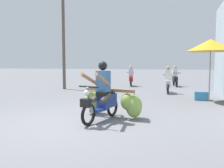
{
  "coord_description": "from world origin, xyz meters",
  "views": [
    {
      "loc": [
        2.75,
        -5.34,
        1.51
      ],
      "look_at": [
        0.73,
        1.48,
        0.9
      ],
      "focal_mm": 37.61,
      "sensor_mm": 36.0,
      "label": 1
    }
  ],
  "objects_px": {
    "produce_crate": "(202,96)",
    "motorbike_distant_far_ahead": "(168,82)",
    "motorbike_distant_ahead_right": "(175,78)",
    "market_umbrella_near_shop": "(211,45)",
    "motorbike_main_loaded": "(111,100)",
    "utility_pole": "(64,39)",
    "motorbike_distant_ahead_left": "(131,78)"
  },
  "relations": [
    {
      "from": "motorbike_main_loaded",
      "to": "market_umbrella_near_shop",
      "type": "relative_size",
      "value": 0.79
    },
    {
      "from": "motorbike_distant_far_ahead",
      "to": "utility_pole",
      "type": "height_order",
      "value": "utility_pole"
    },
    {
      "from": "motorbike_distant_ahead_left",
      "to": "motorbike_distant_ahead_right",
      "type": "height_order",
      "value": "same"
    },
    {
      "from": "motorbike_main_loaded",
      "to": "motorbike_distant_far_ahead",
      "type": "bearing_deg",
      "value": 78.77
    },
    {
      "from": "motorbike_main_loaded",
      "to": "produce_crate",
      "type": "relative_size",
      "value": 3.5
    },
    {
      "from": "market_umbrella_near_shop",
      "to": "utility_pole",
      "type": "distance_m",
      "value": 8.29
    },
    {
      "from": "produce_crate",
      "to": "utility_pole",
      "type": "distance_m",
      "value": 8.42
    },
    {
      "from": "utility_pole",
      "to": "motorbike_distant_ahead_left",
      "type": "bearing_deg",
      "value": 40.08
    },
    {
      "from": "motorbike_distant_ahead_right",
      "to": "utility_pole",
      "type": "distance_m",
      "value": 7.71
    },
    {
      "from": "motorbike_main_loaded",
      "to": "utility_pole",
      "type": "height_order",
      "value": "utility_pole"
    },
    {
      "from": "motorbike_distant_ahead_right",
      "to": "produce_crate",
      "type": "distance_m",
      "value": 6.08
    },
    {
      "from": "motorbike_main_loaded",
      "to": "motorbike_distant_far_ahead",
      "type": "distance_m",
      "value": 6.28
    },
    {
      "from": "motorbike_distant_ahead_right",
      "to": "market_umbrella_near_shop",
      "type": "height_order",
      "value": "market_umbrella_near_shop"
    },
    {
      "from": "motorbike_main_loaded",
      "to": "produce_crate",
      "type": "xyz_separation_m",
      "value": [
        2.71,
        4.17,
        -0.32
      ]
    },
    {
      "from": "produce_crate",
      "to": "motorbike_distant_ahead_right",
      "type": "bearing_deg",
      "value": 101.73
    },
    {
      "from": "motorbike_distant_far_ahead",
      "to": "produce_crate",
      "type": "height_order",
      "value": "motorbike_distant_far_ahead"
    },
    {
      "from": "motorbike_distant_far_ahead",
      "to": "motorbike_distant_ahead_left",
      "type": "bearing_deg",
      "value": 128.96
    },
    {
      "from": "motorbike_distant_far_ahead",
      "to": "market_umbrella_near_shop",
      "type": "relative_size",
      "value": 0.65
    },
    {
      "from": "motorbike_distant_far_ahead",
      "to": "produce_crate",
      "type": "bearing_deg",
      "value": -53.2
    },
    {
      "from": "motorbike_distant_ahead_right",
      "to": "produce_crate",
      "type": "xyz_separation_m",
      "value": [
        1.23,
        -5.94,
        -0.39
      ]
    },
    {
      "from": "motorbike_main_loaded",
      "to": "motorbike_distant_ahead_right",
      "type": "distance_m",
      "value": 10.22
    },
    {
      "from": "motorbike_distant_ahead_left",
      "to": "utility_pole",
      "type": "bearing_deg",
      "value": -139.92
    },
    {
      "from": "motorbike_distant_ahead_right",
      "to": "utility_pole",
      "type": "xyz_separation_m",
      "value": [
        -6.36,
        -3.62,
        2.41
      ]
    },
    {
      "from": "market_umbrella_near_shop",
      "to": "motorbike_distant_ahead_right",
      "type": "bearing_deg",
      "value": 103.78
    },
    {
      "from": "motorbike_distant_far_ahead",
      "to": "market_umbrella_near_shop",
      "type": "height_order",
      "value": "market_umbrella_near_shop"
    },
    {
      "from": "motorbike_distant_ahead_right",
      "to": "motorbike_distant_far_ahead",
      "type": "relative_size",
      "value": 0.99
    },
    {
      "from": "produce_crate",
      "to": "motorbike_distant_far_ahead",
      "type": "bearing_deg",
      "value": 126.8
    },
    {
      "from": "motorbike_distant_ahead_right",
      "to": "motorbike_distant_far_ahead",
      "type": "xyz_separation_m",
      "value": [
        -0.26,
        -3.95,
        0.0
      ]
    },
    {
      "from": "market_umbrella_near_shop",
      "to": "utility_pole",
      "type": "height_order",
      "value": "utility_pole"
    },
    {
      "from": "motorbike_distant_ahead_right",
      "to": "market_umbrella_near_shop",
      "type": "distance_m",
      "value": 6.53
    },
    {
      "from": "motorbike_main_loaded",
      "to": "utility_pole",
      "type": "xyz_separation_m",
      "value": [
        -4.88,
        6.49,
        2.48
      ]
    },
    {
      "from": "motorbike_main_loaded",
      "to": "motorbike_distant_far_ahead",
      "type": "xyz_separation_m",
      "value": [
        1.22,
        6.16,
        0.07
      ]
    }
  ]
}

